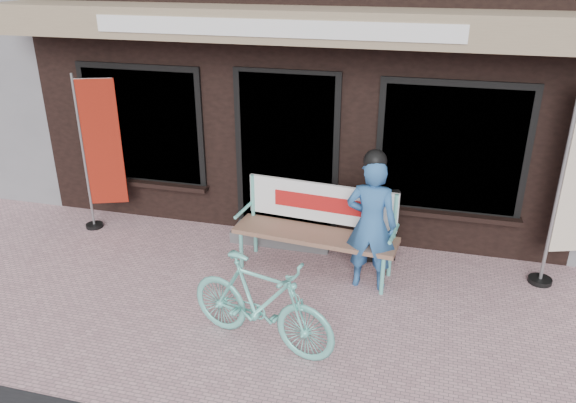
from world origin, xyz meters
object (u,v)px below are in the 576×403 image
(nobori_red, at_px, (100,151))
(menu_stand, at_px, (379,226))
(bench, at_px, (318,222))
(bicycle, at_px, (261,303))
(person, at_px, (371,222))

(nobori_red, xyz_separation_m, menu_stand, (3.68, -0.02, -0.62))
(bench, relative_size, bicycle, 1.26)
(bench, height_order, person, person)
(menu_stand, bearing_deg, bench, -174.81)
(bench, distance_m, menu_stand, 0.77)
(person, distance_m, menu_stand, 0.68)
(bench, bearing_deg, bicycle, -92.12)
(person, height_order, bicycle, person)
(nobori_red, height_order, menu_stand, nobori_red)
(bicycle, relative_size, nobori_red, 0.73)
(menu_stand, bearing_deg, nobori_red, 157.96)
(bicycle, xyz_separation_m, menu_stand, (0.89, 1.90, 0.01))
(menu_stand, bearing_deg, person, -115.06)
(nobori_red, bearing_deg, bicycle, -55.84)
(bench, xyz_separation_m, bicycle, (-0.21, -1.56, -0.14))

